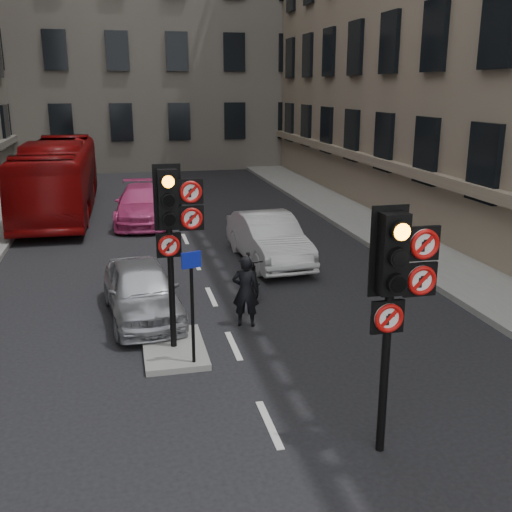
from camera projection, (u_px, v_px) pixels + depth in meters
name	position (u px, v px, depth m)	size (l,w,h in m)	color
ground	(308.00, 510.00, 7.43)	(120.00, 120.00, 0.00)	black
pavement_right	(405.00, 239.00, 20.20)	(3.00, 50.00, 0.16)	gray
centre_island	(174.00, 349.00, 11.85)	(1.20, 2.00, 0.12)	gray
building_far	(141.00, 10.00, 40.34)	(30.00, 14.00, 20.00)	#696359
signal_near	(397.00, 280.00, 7.97)	(0.91, 0.40, 3.58)	black
signal_far	(173.00, 218.00, 11.14)	(0.91, 0.40, 3.58)	black
car_silver	(142.00, 290.00, 13.46)	(1.53, 3.81, 1.30)	#A7A9AE
car_white	(269.00, 238.00, 17.71)	(1.52, 4.36, 1.44)	silver
car_pink	(143.00, 204.00, 22.88)	(1.97, 4.84, 1.41)	#C73A7A
bus_red	(58.00, 178.00, 24.18)	(2.49, 10.66, 2.97)	maroon
motorcycle	(251.00, 274.00, 15.14)	(0.46, 1.62, 0.97)	black
motorcyclist	(246.00, 291.00, 12.94)	(0.58, 0.38, 1.59)	black
info_sign	(192.00, 292.00, 10.75)	(0.36, 0.16, 2.14)	black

